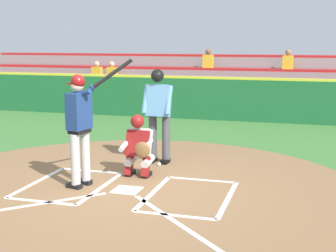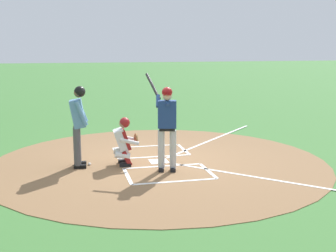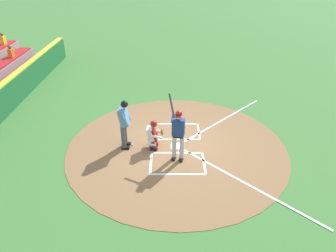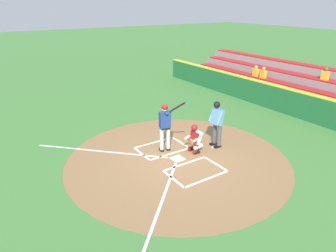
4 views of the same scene
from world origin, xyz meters
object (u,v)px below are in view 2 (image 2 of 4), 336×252
object	(u,v)px
batter	(167,122)
plate_umpire	(78,121)
catcher	(124,140)
baseball	(89,164)

from	to	relation	value
batter	plate_umpire	xyz separation A→B (m)	(-0.75, -1.87, -0.02)
catcher	baseball	size ratio (longest dim) A/B	15.27
catcher	plate_umpire	xyz separation A→B (m)	(-0.05, -1.03, 0.49)
catcher	batter	bearing A→B (deg)	50.48
batter	baseball	world-z (taller)	batter
plate_umpire	baseball	world-z (taller)	plate_umpire
plate_umpire	catcher	bearing A→B (deg)	87.11
catcher	plate_umpire	world-z (taller)	plate_umpire
batter	catcher	xyz separation A→B (m)	(-0.70, -0.85, -0.51)
batter	baseball	bearing A→B (deg)	-116.63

